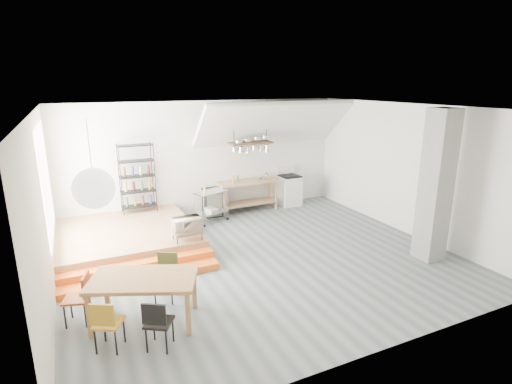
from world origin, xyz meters
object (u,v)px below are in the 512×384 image
stove (289,190)px  mini_fridge (212,202)px  rolling_cart (211,202)px  dining_table (144,282)px

stove → mini_fridge: (-2.50, 0.04, -0.09)m
stove → rolling_cart: size_ratio=1.21×
stove → mini_fridge: size_ratio=1.50×
stove → mini_fridge: bearing=179.0°
rolling_cart → mini_fridge: 0.56m
rolling_cart → mini_fridge: rolling_cart is taller
stove → rolling_cart: (-2.70, -0.46, 0.08)m
dining_table → mini_fridge: (2.68, 4.54, -0.29)m
rolling_cart → mini_fridge: (0.20, 0.50, -0.17)m
stove → mini_fridge: 2.50m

